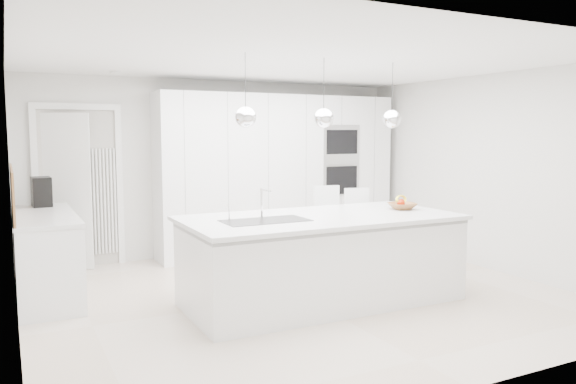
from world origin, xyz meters
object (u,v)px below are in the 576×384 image
bar_stool_left (332,230)px  fruit_bowl (402,206)px  espresso_machine (41,192)px  bar_stool_right (362,231)px  island_base (323,261)px

bar_stool_left → fruit_bowl: bearing=-61.4°
espresso_machine → bar_stool_right: bearing=-22.0°
espresso_machine → bar_stool_left: bearing=-22.8°
bar_stool_left → bar_stool_right: bearing=-4.5°
espresso_machine → bar_stool_left: 3.49m
island_base → fruit_bowl: bearing=3.2°
island_base → bar_stool_right: bearing=39.3°
fruit_bowl → espresso_machine: (-3.59, 2.12, 0.13)m
fruit_bowl → bar_stool_right: bar_stool_right is taller
island_base → espresso_machine: 3.40m
island_base → fruit_bowl: (1.06, 0.06, 0.51)m
bar_stool_right → fruit_bowl: bearing=-79.9°
fruit_bowl → espresso_machine: 4.17m
fruit_bowl → bar_stool_right: (0.05, 0.85, -0.41)m
fruit_bowl → bar_stool_left: 1.07m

